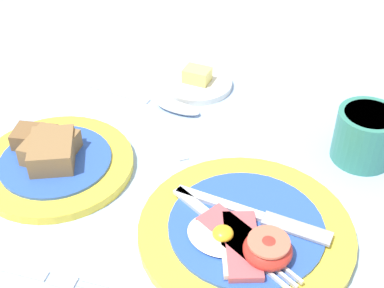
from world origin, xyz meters
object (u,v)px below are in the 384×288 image
bread_plate (54,159)px  teaspoon_by_saucer (190,169)px  butter_dish (197,82)px  teaspoon_near_cup (162,103)px  sugar_cup (365,135)px  fork_on_cloth (31,272)px  breakfast_plate (245,234)px

bread_plate → teaspoon_by_saucer: size_ratio=1.17×
bread_plate → butter_dish: 0.27m
teaspoon_by_saucer → teaspoon_near_cup: (-0.12, 0.10, 0.00)m
sugar_cup → fork_on_cloth: sugar_cup is taller
breakfast_plate → teaspoon_near_cup: bearing=146.4°
breakfast_plate → fork_on_cloth: 0.23m
breakfast_plate → sugar_cup: 0.22m
teaspoon_near_cup → bread_plate: bearing=-107.3°
fork_on_cloth → sugar_cup: bearing=41.7°
teaspoon_by_saucer → bread_plate: bearing=-113.2°
sugar_cup → teaspoon_by_saucer: (-0.17, -0.15, -0.03)m
breakfast_plate → butter_dish: size_ratio=2.21×
teaspoon_by_saucer → sugar_cup: bearing=77.1°
bread_plate → sugar_cup: bearing=37.8°
sugar_cup → teaspoon_by_saucer: size_ratio=0.47×
butter_dish → fork_on_cloth: (0.06, -0.40, -0.01)m
teaspoon_by_saucer → fork_on_cloth: size_ratio=0.94×
sugar_cup → fork_on_cloth: (-0.21, -0.38, -0.04)m
breakfast_plate → fork_on_cloth: (-0.16, -0.17, -0.01)m
teaspoon_near_cup → fork_on_cloth: bearing=-85.4°
sugar_cup → teaspoon_near_cup: sugar_cup is taller
breakfast_plate → bread_plate: size_ratio=1.22×
butter_dish → teaspoon_by_saucer: bearing=-58.1°
bread_plate → sugar_cup: (0.32, 0.25, 0.02)m
butter_dish → teaspoon_near_cup: butter_dish is taller
butter_dish → teaspoon_near_cup: 0.08m
breakfast_plate → butter_dish: bearing=133.8°
butter_dish → teaspoon_by_saucer: 0.20m
fork_on_cloth → butter_dish: bearing=79.8°
breakfast_plate → teaspoon_near_cup: breakfast_plate is taller
butter_dish → fork_on_cloth: butter_dish is taller
sugar_cup → butter_dish: sugar_cup is taller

